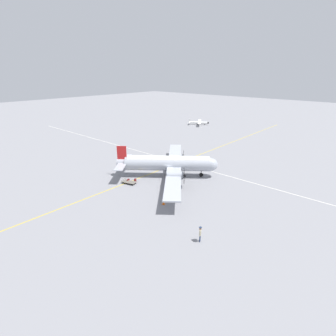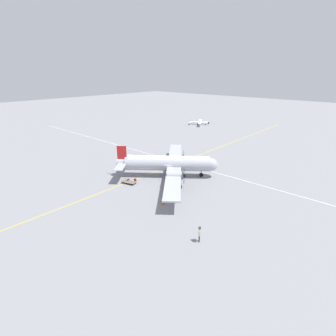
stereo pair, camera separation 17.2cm
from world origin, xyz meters
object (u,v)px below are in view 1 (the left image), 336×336
(suitcase_upright_spare, at_px, (128,181))
(baggage_cart, at_px, (129,182))
(light_aircraft_distant, at_px, (199,122))
(airliner_main, at_px, (170,163))
(suitcase_near_door, at_px, (135,180))
(crew_foreground, at_px, (200,233))
(traffic_cone, at_px, (164,203))

(suitcase_upright_spare, xyz_separation_m, baggage_cart, (-0.29, -0.52, 0.00))
(baggage_cart, xyz_separation_m, light_aircraft_distant, (48.92, 20.64, 0.50))
(airliner_main, xyz_separation_m, light_aircraft_distant, (42.06, 23.56, -1.59))
(suitcase_near_door, relative_size, suitcase_upright_spare, 0.94)
(airliner_main, height_order, suitcase_near_door, airliner_main)
(crew_foreground, height_order, baggage_cart, crew_foreground)
(crew_foreground, bearing_deg, baggage_cart, 45.23)
(airliner_main, relative_size, crew_foreground, 12.54)
(airliner_main, height_order, traffic_cone, airliner_main)
(airliner_main, xyz_separation_m, suitcase_near_door, (-5.68, 2.73, -2.11))
(crew_foreground, bearing_deg, suitcase_upright_spare, 44.83)
(suitcase_near_door, bearing_deg, suitcase_upright_spare, 140.74)
(suitcase_near_door, height_order, suitcase_upright_spare, suitcase_upright_spare)
(airliner_main, relative_size, suitcase_upright_spare, 37.57)
(airliner_main, bearing_deg, traffic_cone, -92.83)
(airliner_main, relative_size, traffic_cone, 41.74)
(airliner_main, height_order, crew_foreground, airliner_main)
(suitcase_near_door, bearing_deg, crew_foreground, -109.86)
(suitcase_upright_spare, bearing_deg, crew_foreground, -106.62)
(suitcase_near_door, height_order, light_aircraft_distant, light_aircraft_distant)
(light_aircraft_distant, bearing_deg, baggage_cart, -100.30)
(crew_foreground, height_order, suitcase_near_door, crew_foreground)
(crew_foreground, relative_size, traffic_cone, 3.33)
(crew_foreground, xyz_separation_m, light_aircraft_distant, (54.04, 38.25, -0.33))
(airliner_main, bearing_deg, baggage_cart, -152.03)
(crew_foreground, height_order, traffic_cone, crew_foreground)
(crew_foreground, relative_size, suitcase_near_door, 3.17)
(airliner_main, distance_m, suitcase_near_door, 6.65)
(light_aircraft_distant, distance_m, traffic_cone, 58.50)
(airliner_main, xyz_separation_m, baggage_cart, (-6.85, 2.92, -2.09))
(airliner_main, relative_size, baggage_cart, 8.75)
(crew_foreground, xyz_separation_m, traffic_cone, (3.62, 8.60, -0.87))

